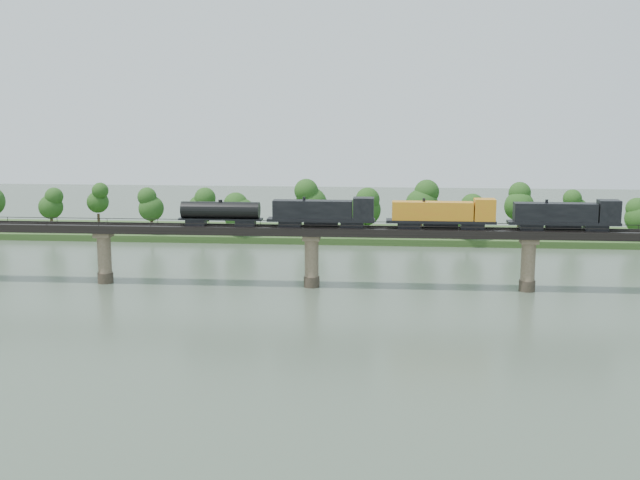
{
  "coord_description": "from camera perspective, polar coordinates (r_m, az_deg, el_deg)",
  "views": [
    {
      "loc": [
        13.84,
        -116.86,
        35.46
      ],
      "look_at": [
        1.58,
        30.0,
        9.0
      ],
      "focal_mm": 45.0,
      "sensor_mm": 36.0,
      "label": 1
    }
  ],
  "objects": [
    {
      "name": "far_treeline",
      "position": [
        200.38,
        -1.59,
        2.54
      ],
      "size": [
        289.06,
        17.54,
        13.6
      ],
      "color": "#382619",
      "rests_on": "far_bank"
    },
    {
      "name": "bridge_superstructure",
      "position": [
        149.39,
        -0.6,
        1.06
      ],
      "size": [
        220.0,
        4.9,
        0.75
      ],
      "color": "black",
      "rests_on": "bridge"
    },
    {
      "name": "ground",
      "position": [
        122.9,
        -1.91,
        -6.6
      ],
      "size": [
        400.0,
        400.0,
        0.0
      ],
      "primitive_type": "plane",
      "color": "#3A4839",
      "rests_on": "ground"
    },
    {
      "name": "freight_train",
      "position": [
        148.42,
        5.82,
        1.88
      ],
      "size": [
        81.03,
        3.16,
        5.58
      ],
      "color": "black",
      "rests_on": "bridge"
    },
    {
      "name": "far_bank",
      "position": [
        205.28,
        0.84,
        0.46
      ],
      "size": [
        300.0,
        24.0,
        1.6
      ],
      "primitive_type": "cube",
      "color": "#29471C",
      "rests_on": "ground"
    },
    {
      "name": "bridge",
      "position": [
        150.53,
        -0.6,
        -1.32
      ],
      "size": [
        236.0,
        30.0,
        11.5
      ],
      "color": "#473A2D",
      "rests_on": "ground"
    }
  ]
}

